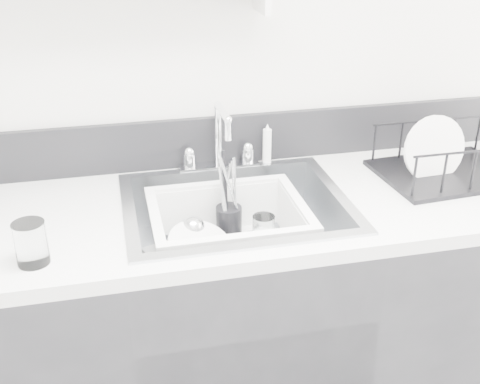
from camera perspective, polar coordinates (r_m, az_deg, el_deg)
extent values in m
cube|color=silver|center=(1.87, -2.47, 13.53)|extent=(3.50, 0.02, 2.60)
cube|color=#232326|center=(1.99, -0.33, -13.50)|extent=(3.20, 0.62, 0.88)
cube|color=silver|center=(1.73, -0.37, -1.67)|extent=(3.20, 0.62, 0.04)
cube|color=black|center=(1.95, -2.29, 4.90)|extent=(3.20, 0.02, 0.16)
cube|color=silver|center=(1.94, -2.02, 2.47)|extent=(0.26, 0.06, 0.02)
cylinder|color=silver|center=(1.92, -4.82, 2.95)|extent=(0.04, 0.04, 0.05)
cylinder|color=silver|center=(1.95, 0.71, 3.45)|extent=(0.04, 0.04, 0.05)
cylinder|color=silver|center=(1.90, -2.06, 5.29)|extent=(0.02, 0.02, 0.20)
cylinder|color=silver|center=(1.80, -1.65, 7.59)|extent=(0.02, 0.15, 0.02)
cylinder|color=white|center=(1.95, 2.58, 4.56)|extent=(0.03, 0.03, 0.14)
cylinder|color=white|center=(1.75, -3.44, -6.21)|extent=(0.21, 0.21, 0.01)
cylinder|color=white|center=(1.74, -3.31, -5.75)|extent=(0.20, 0.20, 0.01)
cylinder|color=white|center=(1.72, -3.80, -5.06)|extent=(0.23, 0.22, 0.08)
cylinder|color=black|center=(1.84, -1.06, -2.83)|extent=(0.08, 0.08, 0.10)
cylinder|color=silver|center=(1.80, -1.52, -0.25)|extent=(0.01, 0.05, 0.20)
cylinder|color=silver|center=(1.80, -0.59, -0.70)|extent=(0.02, 0.04, 0.18)
cylinder|color=black|center=(1.79, -1.43, 0.26)|extent=(0.01, 0.06, 0.22)
cylinder|color=white|center=(1.80, 2.24, -3.69)|extent=(0.07, 0.07, 0.10)
cylinder|color=white|center=(1.50, -19.21, -4.61)|extent=(0.10, 0.10, 0.11)
imported|color=white|center=(1.74, 2.69, -6.09)|extent=(0.10, 0.10, 0.03)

